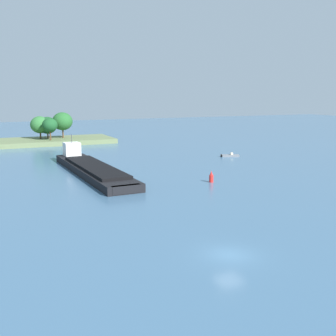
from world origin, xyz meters
TOP-DOWN VIEW (x-y plane):
  - ground_plane at (0.00, 0.00)m, footprint 400.00×400.00m
  - cargo_barge at (-1.36, 43.44)m, footprint 6.72×35.16m
  - fishing_skiff at (32.99, 49.99)m, footprint 4.26×2.79m
  - channel_buoy_red at (14.48, 27.50)m, footprint 0.70×0.70m

SIDE VIEW (x-z plane):
  - ground_plane at x=0.00m, z-range 0.00..0.00m
  - fishing_skiff at x=32.99m, z-range -0.22..0.72m
  - channel_buoy_red at x=14.48m, z-range -0.14..1.76m
  - cargo_barge at x=-1.36m, z-range -1.98..3.94m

